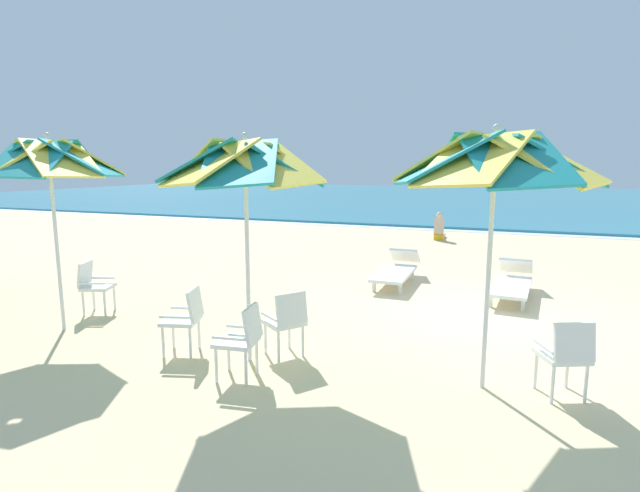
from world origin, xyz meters
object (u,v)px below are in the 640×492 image
(plastic_chair_4, at_px, (94,284))
(beach_umbrella_1, at_px, (245,166))
(plastic_chair_3, at_px, (186,316))
(beach_umbrella_2, at_px, (49,161))
(plastic_chair_1, at_px, (286,319))
(sun_lounger_1, at_px, (397,270))
(plastic_chair_0, at_px, (566,353))
(plastic_chair_2, at_px, (242,337))
(sun_lounger_0, at_px, (512,282))
(beachgoer_seated, at_px, (439,231))
(beach_umbrella_0, at_px, (495,163))

(plastic_chair_4, bearing_deg, beach_umbrella_1, -14.52)
(plastic_chair_3, bearing_deg, beach_umbrella_1, 4.18)
(beach_umbrella_2, bearing_deg, plastic_chair_1, 3.79)
(plastic_chair_3, relative_size, plastic_chair_4, 1.00)
(plastic_chair_1, xyz_separation_m, plastic_chair_4, (-3.75, 0.59, 0.00))
(beach_umbrella_1, distance_m, plastic_chair_3, 2.11)
(plastic_chair_3, height_order, sun_lounger_1, plastic_chair_3)
(beach_umbrella_1, bearing_deg, plastic_chair_3, -175.82)
(plastic_chair_0, relative_size, beach_umbrella_1, 0.31)
(plastic_chair_3, xyz_separation_m, sun_lounger_1, (1.73, 4.76, -0.22))
(plastic_chair_3, bearing_deg, plastic_chair_2, -21.54)
(plastic_chair_0, relative_size, sun_lounger_0, 0.40)
(plastic_chair_2, distance_m, sun_lounger_0, 5.65)
(plastic_chair_0, relative_size, plastic_chair_3, 1.00)
(sun_lounger_1, xyz_separation_m, beachgoer_seated, (0.04, 6.46, 0.01))
(plastic_chair_0, xyz_separation_m, beach_umbrella_1, (-3.56, -0.28, 1.92))
(plastic_chair_1, distance_m, beach_umbrella_2, 4.05)
(plastic_chair_2, bearing_deg, sun_lounger_1, 82.66)
(beach_umbrella_0, xyz_separation_m, plastic_chair_3, (-3.65, -0.32, -1.95))
(plastic_chair_2, bearing_deg, beach_umbrella_2, 170.90)
(plastic_chair_0, distance_m, plastic_chair_3, 4.46)
(beach_umbrella_0, relative_size, plastic_chair_3, 3.28)
(plastic_chair_1, bearing_deg, beach_umbrella_2, -176.21)
(plastic_chair_2, relative_size, beach_umbrella_2, 0.30)
(plastic_chair_4, distance_m, beachgoer_seated, 11.13)
(plastic_chair_1, distance_m, plastic_chair_3, 1.31)
(beach_umbrella_1, distance_m, plastic_chair_2, 1.98)
(plastic_chair_2, distance_m, plastic_chair_3, 1.15)
(plastic_chair_0, relative_size, plastic_chair_4, 1.00)
(plastic_chair_3, height_order, plastic_chair_4, same)
(plastic_chair_4, distance_m, sun_lounger_1, 5.70)
(plastic_chair_1, height_order, sun_lounger_0, plastic_chair_1)
(plastic_chair_3, distance_m, beach_umbrella_2, 3.01)
(sun_lounger_1, bearing_deg, beach_umbrella_0, -66.68)
(plastic_chair_2, relative_size, sun_lounger_0, 0.40)
(plastic_chair_1, height_order, beach_umbrella_2, beach_umbrella_2)
(plastic_chair_2, relative_size, beachgoer_seated, 0.94)
(beach_umbrella_0, height_order, plastic_chair_3, beach_umbrella_0)
(plastic_chair_2, distance_m, beachgoer_seated, 11.66)
(plastic_chair_2, bearing_deg, beach_umbrella_1, 110.15)
(plastic_chair_4, relative_size, beachgoer_seated, 0.94)
(beach_umbrella_1, bearing_deg, plastic_chair_2, -69.85)
(beach_umbrella_1, relative_size, plastic_chair_4, 3.23)
(plastic_chair_2, bearing_deg, beach_umbrella_0, 16.11)
(beach_umbrella_1, distance_m, plastic_chair_1, 1.97)
(plastic_chair_0, xyz_separation_m, plastic_chair_4, (-6.93, 0.59, 0.00))
(plastic_chair_3, bearing_deg, sun_lounger_0, 48.26)
(beach_umbrella_0, bearing_deg, plastic_chair_1, 179.46)
(beach_umbrella_2, distance_m, sun_lounger_0, 7.88)
(plastic_chair_2, xyz_separation_m, sun_lounger_1, (0.67, 5.18, -0.22))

